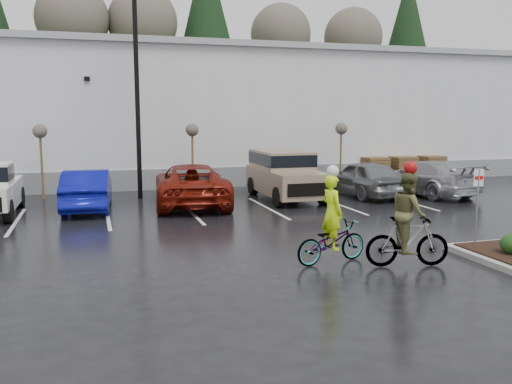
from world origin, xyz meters
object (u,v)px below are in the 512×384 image
object	(u,v)px
pallet_stack_b	(403,169)
suv_tan	(286,175)
cyclist_olive	(408,229)
sapling_east	(341,132)
car_grey	(364,178)
car_far_silver	(426,178)
fire_lane_sign	(478,198)
pallet_stack_c	(431,168)
lamppost	(136,64)
pallet_stack_a	(375,170)
car_red	(191,184)
sapling_mid	(192,134)
car_blue	(87,190)
cyclist_hivis	(331,233)
sapling_west	(40,135)

from	to	relation	value
pallet_stack_b	suv_tan	size ratio (longest dim) A/B	0.26
cyclist_olive	sapling_east	bearing A→B (deg)	-6.84
car_grey	car_far_silver	distance (m)	2.91
fire_lane_sign	car_grey	bearing A→B (deg)	79.60
pallet_stack_c	fire_lane_sign	world-z (taller)	fire_lane_sign
pallet_stack_b	fire_lane_sign	bearing A→B (deg)	-114.88
fire_lane_sign	car_far_silver	world-z (taller)	fire_lane_sign
suv_tan	sapling_east	bearing A→B (deg)	37.58
car_grey	pallet_stack_c	bearing A→B (deg)	-150.36
lamppost	pallet_stack_a	distance (m)	13.61
fire_lane_sign	cyclist_olive	world-z (taller)	cyclist_olive
fire_lane_sign	car_far_silver	bearing A→B (deg)	62.95
car_red	suv_tan	world-z (taller)	suv_tan
sapling_mid	car_grey	world-z (taller)	sapling_mid
suv_tan	lamppost	bearing A→B (deg)	160.26
pallet_stack_c	car_blue	bearing A→B (deg)	-166.58
pallet_stack_a	fire_lane_sign	size ratio (longest dim) A/B	0.61
pallet_stack_b	car_blue	world-z (taller)	car_blue
pallet_stack_c	cyclist_hivis	xyz separation A→B (m)	(-12.45, -13.84, 0.07)
car_red	suv_tan	xyz separation A→B (m)	(4.13, 0.27, 0.20)
car_red	car_grey	xyz separation A→B (m)	(7.74, 0.11, -0.03)
lamppost	cyclist_hivis	bearing A→B (deg)	-73.30
sapling_west	car_red	bearing A→B (deg)	-30.38
sapling_west	sapling_east	world-z (taller)	same
cyclist_hivis	suv_tan	bearing A→B (deg)	-26.13
pallet_stack_a	pallet_stack_c	distance (m)	3.50
sapling_east	cyclist_olive	size ratio (longest dim) A/B	1.26
car_grey	cyclist_hivis	world-z (taller)	cyclist_hivis
pallet_stack_a	pallet_stack_b	size ratio (longest dim) A/B	1.00
fire_lane_sign	suv_tan	xyz separation A→B (m)	(-1.87, 9.67, -0.38)
sapling_east	fire_lane_sign	distance (m)	13.06
pallet_stack_b	car_far_silver	bearing A→B (deg)	-110.52
sapling_west	pallet_stack_a	size ratio (longest dim) A/B	2.37
cyclist_hivis	cyclist_olive	bearing A→B (deg)	-129.60
cyclist_hivis	pallet_stack_c	bearing A→B (deg)	-54.32
cyclist_hivis	lamppost	bearing A→B (deg)	4.34
lamppost	fire_lane_sign	bearing A→B (deg)	-56.54
sapling_west	sapling_east	size ratio (longest dim) A/B	1.00
car_blue	car_far_silver	size ratio (longest dim) A/B	0.88
pallet_stack_c	sapling_west	bearing A→B (deg)	-177.14
car_blue	suv_tan	size ratio (longest dim) A/B	0.92
pallet_stack_b	car_red	xyz separation A→B (m)	(-12.39, -4.40, 0.16)
sapling_mid	pallet_stack_b	world-z (taller)	sapling_mid
suv_tan	car_far_silver	bearing A→B (deg)	-5.48
sapling_west	fire_lane_sign	world-z (taller)	sapling_west
pallet_stack_c	cyclist_hivis	world-z (taller)	cyclist_hivis
lamppost	car_blue	size ratio (longest dim) A/B	1.96
sapling_east	car_red	distance (m)	9.07
pallet_stack_a	car_grey	xyz separation A→B (m)	(-2.96, -4.29, 0.13)
pallet_stack_b	car_blue	distance (m)	16.92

